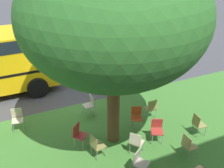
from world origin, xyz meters
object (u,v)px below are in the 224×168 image
(chair_3, at_px, (17,118))
(chair_8, at_px, (157,129))
(chair_9, at_px, (79,133))
(chair_11, at_px, (198,123))
(chair_0, at_px, (96,145))
(chair_7, at_px, (188,145))
(chair_2, at_px, (136,142))
(chair_5, at_px, (140,161))
(parked_car, at_px, (125,59))
(street_tree, at_px, (114,17))
(chair_10, at_px, (137,115))
(chair_4, at_px, (151,107))
(chair_6, at_px, (90,104))

(chair_3, relative_size, chair_8, 1.00)
(chair_9, bearing_deg, chair_11, 163.15)
(chair_0, relative_size, chair_8, 1.00)
(chair_7, xyz_separation_m, chair_8, (0.46, -1.18, 0.00))
(chair_0, bearing_deg, chair_2, 162.22)
(chair_5, height_order, chair_7, same)
(chair_7, xyz_separation_m, parked_car, (-1.18, -6.87, 0.32))
(chair_2, bearing_deg, parked_car, -113.93)
(street_tree, relative_size, chair_5, 7.54)
(chair_0, height_order, chair_8, same)
(chair_10, bearing_deg, chair_7, 107.72)
(chair_9, relative_size, chair_11, 1.00)
(chair_2, height_order, chair_3, same)
(street_tree, bearing_deg, chair_5, 90.19)
(chair_7, height_order, parked_car, parked_car)
(chair_5, relative_size, chair_9, 1.00)
(chair_4, bearing_deg, chair_11, 120.92)
(street_tree, relative_size, chair_4, 7.54)
(chair_4, height_order, chair_8, same)
(chair_7, distance_m, chair_9, 3.73)
(chair_10, distance_m, parked_car, 5.02)
(parked_car, bearing_deg, chair_5, 66.24)
(chair_11, bearing_deg, chair_2, -0.90)
(street_tree, relative_size, chair_3, 7.54)
(chair_2, bearing_deg, street_tree, -71.06)
(chair_2, xyz_separation_m, chair_4, (-1.59, -1.62, 0.00))
(chair_8, distance_m, chair_11, 1.60)
(chair_2, relative_size, chair_10, 1.00)
(street_tree, height_order, chair_6, street_tree)
(chair_0, distance_m, chair_4, 3.11)
(street_tree, distance_m, chair_0, 4.13)
(parked_car, bearing_deg, chair_2, 66.07)
(chair_3, distance_m, chair_8, 5.27)
(chair_0, xyz_separation_m, chair_11, (-3.86, 0.45, 0.00))
(chair_0, distance_m, chair_6, 2.63)
(chair_9, xyz_separation_m, chair_10, (-2.38, -0.14, 0.00))
(chair_9, bearing_deg, chair_3, -46.37)
(chair_7, height_order, chair_9, same)
(chair_3, xyz_separation_m, chair_11, (-6.01, 3.18, 0.00))
(chair_6, height_order, chair_7, same)
(chair_5, xyz_separation_m, chair_8, (-1.38, -1.17, 0.00))
(chair_2, relative_size, chair_3, 1.00)
(chair_5, xyz_separation_m, chair_6, (0.20, -3.79, 0.00))
(chair_0, relative_size, chair_6, 1.00)
(parked_car, bearing_deg, chair_0, 54.86)
(chair_3, bearing_deg, chair_9, 133.63)
(street_tree, xyz_separation_m, chair_2, (-0.36, 1.05, -3.98))
(chair_2, distance_m, parked_car, 6.58)
(street_tree, xyz_separation_m, chair_0, (0.91, 0.64, -3.98))
(chair_8, relative_size, chair_10, 1.00)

